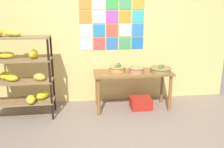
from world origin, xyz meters
TOP-DOWN VIEW (x-y plane):
  - ground at (0.00, 0.00)m, footprint 9.42×9.42m
  - back_wall_with_art at (0.00, 1.74)m, footprint 4.96×0.07m
  - banana_shelf_unit at (-1.59, 1.14)m, footprint 1.07×0.51m
  - display_table at (0.38, 1.22)m, footprint 1.42×0.55m
  - fruit_basket_centre at (0.86, 1.11)m, footprint 0.38×0.38m
  - fruit_basket_back_left at (0.42, 1.13)m, footprint 0.29×0.29m
  - fruit_basket_left at (0.09, 1.28)m, footprint 0.31×0.31m
  - produce_crate_under_table at (0.54, 1.20)m, footprint 0.39×0.33m

SIDE VIEW (x-z plane):
  - ground at x=0.00m, z-range 0.00..0.00m
  - produce_crate_under_table at x=0.54m, z-range 0.00..0.21m
  - display_table at x=0.38m, z-range 0.25..0.97m
  - fruit_basket_centre at x=0.86m, z-range 0.71..0.85m
  - fruit_basket_back_left at x=0.42m, z-range 0.71..0.84m
  - fruit_basket_left at x=0.09m, z-range 0.70..0.86m
  - banana_shelf_unit at x=-1.59m, z-range 0.10..1.64m
  - back_wall_with_art at x=0.00m, z-range 0.00..2.68m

